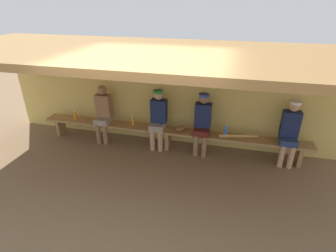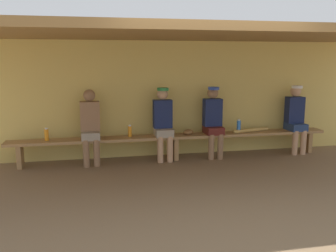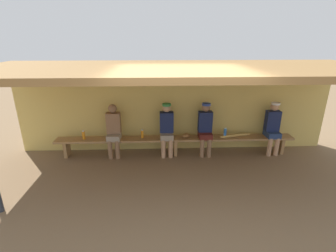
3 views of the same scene
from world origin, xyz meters
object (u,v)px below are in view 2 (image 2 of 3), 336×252
water_bottle_clear (130,131)px  baseball_glove_worn (188,132)px  baseball_bat (251,130)px  bench (175,139)px  player_middle (296,116)px  player_in_blue (213,119)px  player_in_white (90,124)px  water_bottle_orange (47,135)px  player_leftmost (163,120)px  water_bottle_blue (239,126)px

water_bottle_clear → baseball_glove_worn: size_ratio=0.91×
baseball_glove_worn → baseball_bat: size_ratio=0.30×
bench → player_middle: player_middle is taller
player_in_blue → baseball_glove_worn: bearing=176.8°
water_bottle_clear → baseball_bat: water_bottle_clear is taller
bench → player_in_white: size_ratio=4.49×
player_middle → water_bottle_orange: bearing=-180.0°
player_leftmost → baseball_glove_worn: 0.55m
player_in_white → player_in_blue: player_in_blue is taller
water_bottle_blue → baseball_bat: 0.29m
player_in_white → baseball_glove_worn: (1.81, 0.03, -0.22)m
player_in_white → water_bottle_clear: player_in_white is taller
player_middle → player_leftmost: size_ratio=1.00×
baseball_bat → baseball_glove_worn: bearing=165.6°
water_bottle_orange → water_bottle_blue: size_ratio=0.85×
water_bottle_orange → baseball_glove_worn: (2.56, 0.03, -0.06)m
baseball_glove_worn → player_leftmost: bearing=134.1°
water_bottle_orange → player_in_white: bearing=0.0°
player_in_blue → water_bottle_clear: bearing=178.9°
player_in_blue → baseball_glove_worn: size_ratio=5.60×
player_middle → player_leftmost: same height
bench → player_middle: size_ratio=4.46×
water_bottle_orange → water_bottle_blue: bearing=-0.7°
player_in_white → player_in_blue: 2.29m
bench → water_bottle_blue: size_ratio=22.60×
water_bottle_clear → player_in_blue: bearing=-1.1°
player_middle → baseball_bat: 0.98m
baseball_bat → player_in_blue: bearing=166.7°
player_middle → player_leftmost: (-2.69, 0.00, 0.00)m
player_in_white → water_bottle_orange: size_ratio=5.89×
water_bottle_blue → baseball_bat: size_ratio=0.33×
player_leftmost → water_bottle_orange: 2.08m
bench → water_bottle_blue: bearing=-1.9°
baseball_glove_worn → water_bottle_clear: bearing=130.8°
baseball_bat → water_bottle_blue: bearing=175.5°
player_in_white → baseball_glove_worn: 1.82m
bench → player_in_blue: size_ratio=4.46×
water_bottle_orange → baseball_bat: 3.81m
player_leftmost → baseball_glove_worn: bearing=3.1°
water_bottle_orange → baseball_glove_worn: water_bottle_orange is taller
bench → player_leftmost: player_leftmost is taller
bench → water_bottle_blue: (1.25, -0.04, 0.20)m
player_in_white → water_bottle_blue: bearing=-0.9°
water_bottle_clear → player_leftmost: bearing=-2.9°
player_middle → water_bottle_blue: bearing=-177.9°
player_in_blue → player_leftmost: bearing=180.0°
player_in_white → water_bottle_clear: 0.72m
bench → player_leftmost: size_ratio=4.46×
water_bottle_blue → water_bottle_clear: bearing=177.9°
baseball_glove_worn → player_in_blue: bearing=-52.2°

